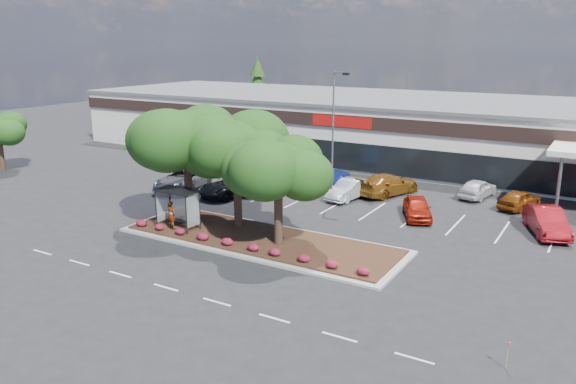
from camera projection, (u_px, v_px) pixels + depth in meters
The scene contains 27 objects.
ground at pixel (251, 270), 30.21m from camera, with size 160.00×160.00×0.00m, color black.
retail_store at pixel (437, 130), 57.57m from camera, with size 80.40×25.20×6.25m.
landscape_island at pixel (260, 240), 34.49m from camera, with size 18.00×6.00×0.26m.
lane_markings at pixel (334, 219), 38.95m from camera, with size 33.12×20.06×0.01m.
shrub_row at pixel (240, 244), 32.64m from camera, with size 17.00×0.80×0.50m, color maroon, non-canonical shape.
bus_shelter at pixel (179, 197), 35.75m from camera, with size 2.75×1.55×2.59m.
island_tree_west at pixel (187, 163), 36.80m from camera, with size 7.20×7.20×7.89m, color #133810, non-canonical shape.
island_tree_mid at pixel (237, 171), 35.73m from camera, with size 6.60×6.60×7.32m, color #133810, non-canonical shape.
island_tree_east at pixel (278, 191), 32.63m from camera, with size 5.80×5.80×6.50m, color #133810, non-canonical shape.
tree_west_far at pixel (0, 142), 52.85m from camera, with size 4.80×4.80×5.61m, color #133810, non-canonical shape.
conifer_north_west at pixel (258, 91), 81.92m from camera, with size 4.40×4.40×10.00m, color #133810.
person_waiting at pixel (171, 215), 35.84m from camera, with size 0.67×0.44×1.84m, color #594C47.
light_pole at pixel (334, 146), 41.88m from camera, with size 1.43×0.50×9.91m.
survey_stake at pixel (508, 352), 20.87m from camera, with size 0.08×0.14×1.13m.
car_0 at pixel (183, 179), 46.72m from camera, with size 2.85×6.19×1.72m, color #54555C.
car_1 at pixel (232, 186), 44.78m from camera, with size 2.63×5.70×1.58m, color black.
car_2 at pixel (258, 181), 46.18m from camera, with size 1.81×5.20×1.71m, color #204E19.
car_3 at pixel (349, 189), 43.81m from camera, with size 1.63×4.68×1.54m, color #ACB0B9.
car_5 at pixel (417, 208), 39.01m from camera, with size 1.76×4.37×1.49m, color #9D1B0A.
car_6 at pixel (547, 221), 35.76m from camera, with size 1.79×5.14×1.69m, color maroon.
car_9 at pixel (251, 159), 54.68m from camera, with size 2.75×5.95×1.65m, color black.
car_10 at pixel (295, 174), 49.30m from camera, with size 1.48×4.26×1.40m, color black.
car_11 at pixel (324, 176), 47.96m from camera, with size 1.69×4.84×1.60m, color navy.
car_12 at pixel (388, 184), 45.01m from camera, with size 2.38×5.87×1.70m, color brown.
car_13 at pixel (388, 184), 45.75m from camera, with size 1.92×4.73×1.37m, color maroon.
car_14 at pixel (478, 188), 44.19m from camera, with size 1.75×4.34×1.48m, color silver.
car_15 at pixel (520, 199), 41.18m from camera, with size 1.67×4.16×1.42m, color #7A390C.
Camera 1 is at (16.03, -23.17, 11.87)m, focal length 35.00 mm.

